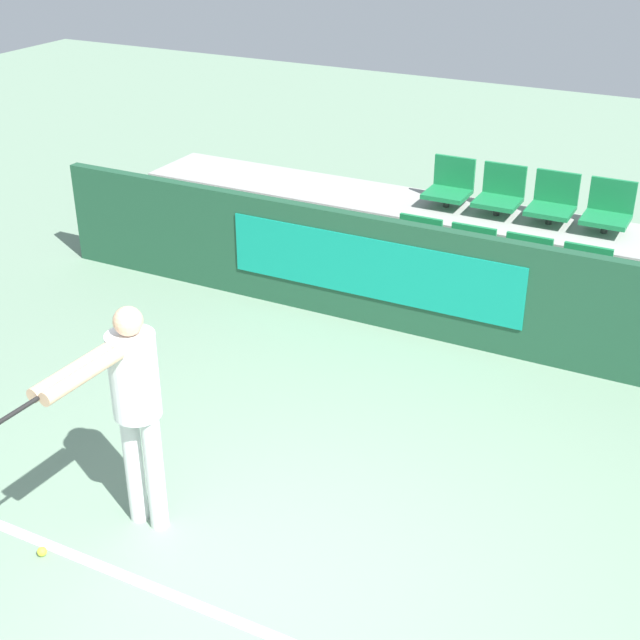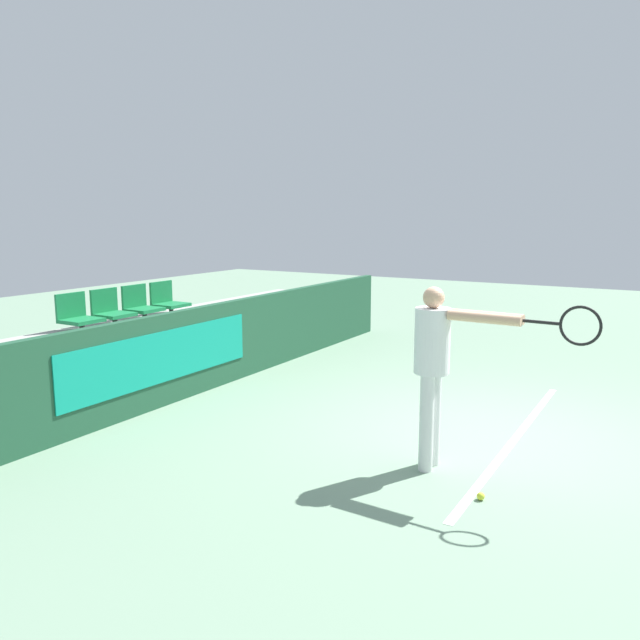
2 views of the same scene
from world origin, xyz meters
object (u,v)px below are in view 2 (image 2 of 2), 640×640
object	(u,v)px
tennis_ball	(481,496)
stadium_chair_2	(190,335)
stadium_chair_5	(111,310)
stadium_chair_4	(78,315)
stadium_chair_7	(167,300)
stadium_chair_3	(216,329)
tennis_player	(439,358)
stadium_chair_0	(130,350)
stadium_chair_1	(162,342)
stadium_chair_6	(141,305)

from	to	relation	value
tennis_ball	stadium_chair_2	bearing A→B (deg)	68.75
stadium_chair_2	stadium_chair_5	world-z (taller)	stadium_chair_5
stadium_chair_2	stadium_chair_4	bearing A→B (deg)	139.47
stadium_chair_7	tennis_ball	world-z (taller)	stadium_chair_7
stadium_chair_4	tennis_ball	world-z (taller)	stadium_chair_4
stadium_chair_3	stadium_chair_5	size ratio (longest dim) A/B	1.00
stadium_chair_5	tennis_ball	distance (m)	6.03
stadium_chair_4	tennis_player	world-z (taller)	tennis_player
stadium_chair_7	tennis_player	bearing A→B (deg)	-111.01
stadium_chair_0	tennis_ball	distance (m)	4.92
stadium_chair_0	stadium_chair_4	bearing A→B (deg)	90.00
stadium_chair_1	stadium_chair_7	bearing A→B (deg)	40.53
stadium_chair_2	stadium_chair_6	size ratio (longest dim) A/B	1.00
stadium_chair_2	stadium_chair_4	distance (m)	1.55
stadium_chair_2	stadium_chair_5	bearing A→B (deg)	120.32
stadium_chair_1	stadium_chair_2	xyz separation A→B (m)	(0.57, 0.00, 0.00)
stadium_chair_4	tennis_ball	bearing A→B (deg)	-97.19
stadium_chair_5	stadium_chair_6	size ratio (longest dim) A/B	1.00
stadium_chair_5	stadium_chair_6	xyz separation A→B (m)	(0.57, 0.00, 0.00)
stadium_chair_1	stadium_chair_3	distance (m)	1.15
stadium_chair_0	stadium_chair_7	distance (m)	2.01
stadium_chair_3	tennis_ball	distance (m)	5.45
stadium_chair_0	tennis_ball	size ratio (longest dim) A/B	7.83
tennis_player	stadium_chair_5	bearing A→B (deg)	83.09
tennis_player	stadium_chair_7	bearing A→B (deg)	71.53
stadium_chair_7	stadium_chair_4	bearing A→B (deg)	180.00
stadium_chair_7	stadium_chair_0	bearing A→B (deg)	-150.31
stadium_chair_4	stadium_chair_7	size ratio (longest dim) A/B	1.00
stadium_chair_1	tennis_player	xyz separation A→B (m)	(-0.88, -4.29, 0.46)
stadium_chair_0	stadium_chair_5	size ratio (longest dim) A/B	1.00
stadium_chair_2	stadium_chair_4	world-z (taller)	stadium_chair_4
stadium_chair_6	tennis_ball	xyz separation A→B (m)	(-1.88, -5.81, -0.94)
stadium_chair_3	stadium_chair_7	distance (m)	1.05
tennis_player	stadium_chair_0	bearing A→B (deg)	88.48
stadium_chair_7	tennis_ball	xyz separation A→B (m)	(-2.45, -5.81, -0.94)
stadium_chair_2	stadium_chair_7	xyz separation A→B (m)	(0.57, 0.98, 0.38)
stadium_chair_2	stadium_chair_7	size ratio (longest dim) A/B	1.00
stadium_chair_1	stadium_chair_2	distance (m)	0.57
stadium_chair_4	stadium_chair_6	xyz separation A→B (m)	(1.15, 0.00, 0.00)
stadium_chair_1	stadium_chair_3	bearing A→B (deg)	0.00
stadium_chair_0	stadium_chair_1	distance (m)	0.57
stadium_chair_0	stadium_chair_5	world-z (taller)	stadium_chair_5
stadium_chair_0	tennis_ball	xyz separation A→B (m)	(-0.73, -4.83, -0.56)
stadium_chair_5	stadium_chair_7	size ratio (longest dim) A/B	1.00
stadium_chair_1	stadium_chair_3	world-z (taller)	same
stadium_chair_2	stadium_chair_0	bearing A→B (deg)	180.00
stadium_chair_2	stadium_chair_7	world-z (taller)	stadium_chair_7
stadium_chair_3	tennis_ball	size ratio (longest dim) A/B	7.83
stadium_chair_3	stadium_chair_4	size ratio (longest dim) A/B	1.00
stadium_chair_4	stadium_chair_5	distance (m)	0.57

